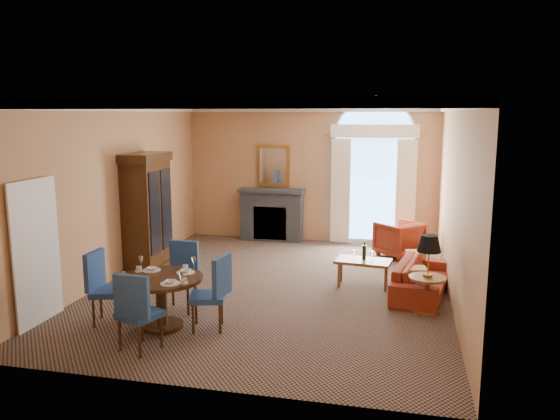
% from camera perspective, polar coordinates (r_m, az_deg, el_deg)
% --- Properties ---
extents(ground, '(7.50, 7.50, 0.00)m').
position_cam_1_polar(ground, '(9.81, -0.65, -8.00)').
color(ground, '#13213E').
rests_on(ground, ground).
extents(room_envelope, '(6.04, 7.52, 3.45)m').
position_cam_1_polar(room_envelope, '(10.00, 0.07, 7.01)').
color(room_envelope, tan).
rests_on(room_envelope, ground).
extents(armoire, '(0.66, 1.17, 2.29)m').
position_cam_1_polar(armoire, '(11.04, -13.75, -0.35)').
color(armoire, black).
rests_on(armoire, ground).
extents(dining_table, '(1.20, 1.20, 0.95)m').
position_cam_1_polar(dining_table, '(8.02, -12.32, -8.18)').
color(dining_table, black).
rests_on(dining_table, ground).
extents(dining_chair_north, '(0.51, 0.51, 1.07)m').
position_cam_1_polar(dining_chair_north, '(8.72, -10.20, -6.28)').
color(dining_chair_north, navy).
rests_on(dining_chair_north, ground).
extents(dining_chair_south, '(0.62, 0.62, 1.07)m').
position_cam_1_polar(dining_chair_south, '(7.26, -14.81, -9.82)').
color(dining_chair_south, navy).
rests_on(dining_chair_south, ground).
extents(dining_chair_east, '(0.58, 0.58, 1.07)m').
position_cam_1_polar(dining_chair_east, '(7.82, -6.87, -8.11)').
color(dining_chair_east, navy).
rests_on(dining_chair_east, ground).
extents(dining_chair_west, '(0.58, 0.58, 1.07)m').
position_cam_1_polar(dining_chair_west, '(8.43, -18.08, -7.20)').
color(dining_chair_west, navy).
rests_on(dining_chair_west, ground).
extents(sofa, '(1.08, 2.04, 0.57)m').
position_cam_1_polar(sofa, '(9.62, 14.59, -6.92)').
color(sofa, maroon).
rests_on(sofa, ground).
extents(armchair, '(1.17, 1.17, 0.76)m').
position_cam_1_polar(armchair, '(12.01, 12.34, -2.98)').
color(armchair, maroon).
rests_on(armchair, ground).
extents(coffee_table, '(1.02, 0.65, 0.81)m').
position_cam_1_polar(coffee_table, '(9.80, 8.68, -5.39)').
color(coffee_table, brown).
rests_on(coffee_table, ground).
extents(side_table, '(0.57, 0.57, 1.20)m').
position_cam_1_polar(side_table, '(8.67, 15.23, -5.46)').
color(side_table, brown).
rests_on(side_table, ground).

